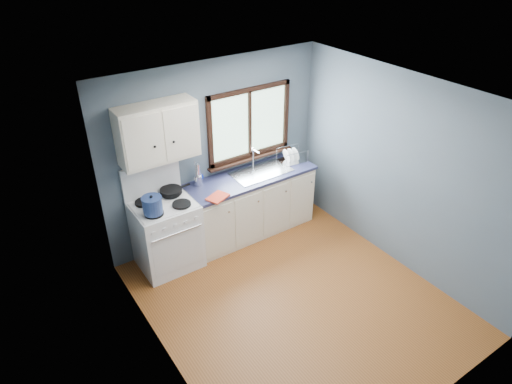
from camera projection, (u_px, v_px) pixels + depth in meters
floor at (294, 300)px, 5.51m from camera, size 3.20×3.60×0.02m
ceiling at (306, 100)px, 4.21m from camera, size 3.20×3.60×0.02m
wall_back at (215, 152)px, 6.14m from camera, size 3.20×0.02×2.50m
wall_front at (444, 319)px, 3.57m from camera, size 3.20×0.02×2.50m
wall_left at (159, 269)px, 4.08m from camera, size 0.02×3.60×2.50m
wall_right at (401, 173)px, 5.63m from camera, size 0.02×3.60×2.50m
gas_range at (166, 233)px, 5.84m from camera, size 0.76×0.69×1.36m
base_cabinets at (250, 207)px, 6.52m from camera, size 1.85×0.60×0.88m
countertop at (250, 177)px, 6.27m from camera, size 1.89×0.64×0.04m
sink at (261, 176)px, 6.38m from camera, size 0.84×0.46×0.44m
window at (250, 128)px, 6.26m from camera, size 1.36×0.10×1.03m
upper_cabinets at (157, 133)px, 5.32m from camera, size 0.95×0.35×0.70m
skillet at (171, 191)px, 5.77m from camera, size 0.43×0.31×0.06m
stockpot at (152, 205)px, 5.34m from camera, size 0.28×0.28×0.24m
utensil_crock at (198, 180)px, 6.00m from camera, size 0.12×0.12×0.36m
thermos at (198, 174)px, 5.96m from camera, size 0.09×0.09×0.31m
soap_bottle at (202, 173)px, 6.08m from camera, size 0.12×0.12×0.24m
dish_towel at (218, 197)px, 5.75m from camera, size 0.33×0.29×0.02m
dish_rack at (292, 158)px, 6.61m from camera, size 0.42×0.34×0.20m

